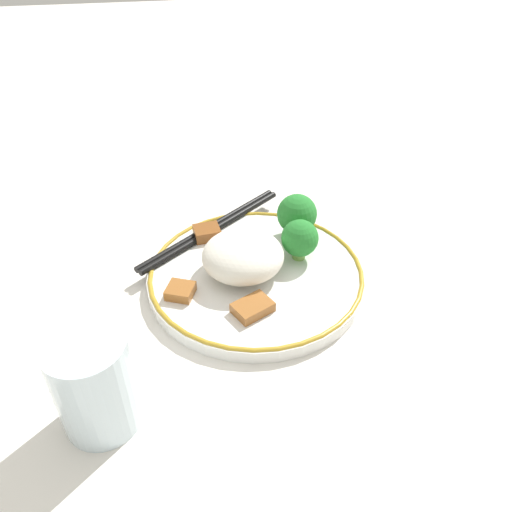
{
  "coord_description": "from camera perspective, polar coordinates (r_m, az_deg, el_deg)",
  "views": [
    {
      "loc": [
        -0.07,
        -0.4,
        0.35
      ],
      "look_at": [
        0.0,
        0.0,
        0.03
      ],
      "focal_mm": 35.0,
      "sensor_mm": 36.0,
      "label": 1
    }
  ],
  "objects": [
    {
      "name": "rice_mound",
      "position": [
        0.51,
        -1.46,
        -0.13
      ],
      "size": [
        0.09,
        0.08,
        0.04
      ],
      "color": "white",
      "rests_on": "plate"
    },
    {
      "name": "ground_plane",
      "position": [
        0.54,
        0.0,
        -2.85
      ],
      "size": [
        3.0,
        3.0,
        0.0
      ],
      "primitive_type": "plane",
      "color": "silver"
    },
    {
      "name": "meat_near_right",
      "position": [
        0.55,
        -2.28,
        0.08
      ],
      "size": [
        0.03,
        0.03,
        0.01
      ],
      "color": "#9E6633",
      "rests_on": "plate"
    },
    {
      "name": "drinking_glass",
      "position": [
        0.41,
        -17.96,
        -13.73
      ],
      "size": [
        0.06,
        0.06,
        0.09
      ],
      "color": "silver",
      "rests_on": "ground_plane"
    },
    {
      "name": "plate",
      "position": [
        0.53,
        0.0,
        -2.13
      ],
      "size": [
        0.23,
        0.23,
        0.02
      ],
      "color": "white",
      "rests_on": "ground_plane"
    },
    {
      "name": "meat_near_back",
      "position": [
        0.48,
        -0.38,
        -5.91
      ],
      "size": [
        0.04,
        0.04,
        0.01
      ],
      "color": "#995B28",
      "rests_on": "plate"
    },
    {
      "name": "chopsticks",
      "position": [
        0.59,
        -5.03,
        3.16
      ],
      "size": [
        0.18,
        0.14,
        0.01
      ],
      "color": "black",
      "rests_on": "plate"
    },
    {
      "name": "meat_near_front",
      "position": [
        0.5,
        -8.63,
        -3.97
      ],
      "size": [
        0.03,
        0.03,
        0.01
      ],
      "color": "#995B28",
      "rests_on": "plate"
    },
    {
      "name": "broccoli_back_left",
      "position": [
        0.54,
        5.03,
        1.99
      ],
      "size": [
        0.04,
        0.04,
        0.05
      ],
      "color": "#72AD4C",
      "rests_on": "plate"
    },
    {
      "name": "broccoli_back_center",
      "position": [
        0.57,
        4.7,
        4.73
      ],
      "size": [
        0.05,
        0.05,
        0.05
      ],
      "color": "#72AD4C",
      "rests_on": "plate"
    },
    {
      "name": "meat_near_left",
      "position": [
        0.58,
        -5.62,
        2.68
      ],
      "size": [
        0.03,
        0.03,
        0.01
      ],
      "color": "brown",
      "rests_on": "plate"
    }
  ]
}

